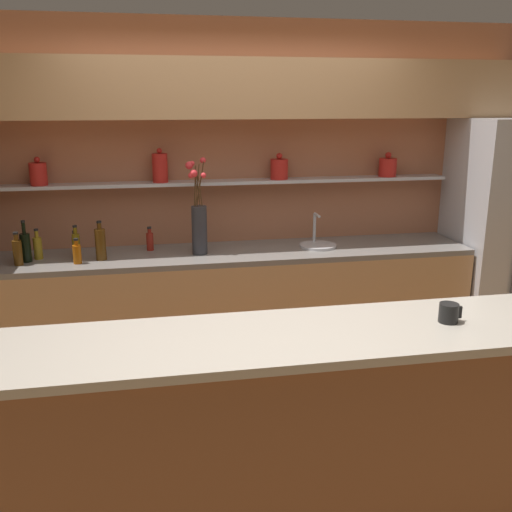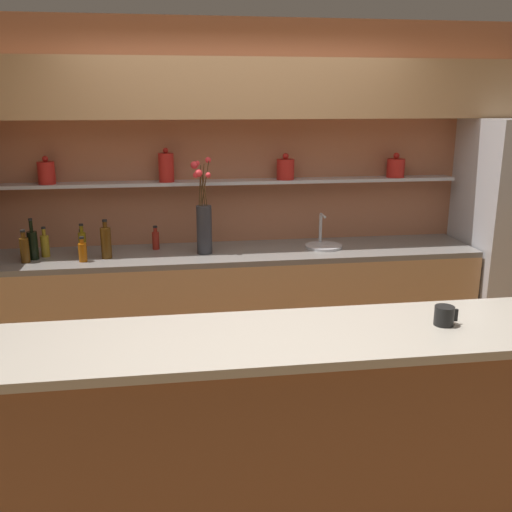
% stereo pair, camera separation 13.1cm
% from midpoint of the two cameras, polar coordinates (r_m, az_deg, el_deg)
% --- Properties ---
extents(ground_plane, '(12.00, 12.00, 0.00)m').
position_cam_midpoint_polar(ground_plane, '(3.54, 0.60, -19.29)').
color(ground_plane, brown).
extents(back_wall_unit, '(5.20, 0.44, 2.60)m').
position_cam_midpoint_polar(back_wall_unit, '(4.45, -3.25, 9.35)').
color(back_wall_unit, '#A86647').
rests_on(back_wall_unit, ground_plane).
extents(back_counter_unit, '(3.67, 0.62, 0.92)m').
position_cam_midpoint_polar(back_counter_unit, '(4.41, -3.58, -5.31)').
color(back_counter_unit, tan).
rests_on(back_counter_unit, ground_plane).
extents(island_counter, '(2.83, 0.61, 1.02)m').
position_cam_midpoint_polar(island_counter, '(2.78, 3.12, -17.36)').
color(island_counter, brown).
rests_on(island_counter, ground_plane).
extents(refrigerator, '(0.83, 0.73, 1.88)m').
position_cam_midpoint_polar(refrigerator, '(5.02, 23.01, 1.78)').
color(refrigerator, '#B7B7BC').
rests_on(refrigerator, ground_plane).
extents(flower_vase, '(0.15, 0.14, 0.70)m').
position_cam_midpoint_polar(flower_vase, '(4.16, -6.64, 3.33)').
color(flower_vase, '#2D2D33').
rests_on(flower_vase, back_counter_unit).
extents(sink_fixture, '(0.28, 0.28, 0.25)m').
position_cam_midpoint_polar(sink_fixture, '(4.40, 5.34, 1.25)').
color(sink_fixture, '#B7B7BC').
rests_on(sink_fixture, back_counter_unit).
extents(bottle_wine_0, '(0.07, 0.07, 0.29)m').
position_cam_midpoint_polar(bottle_wine_0, '(4.29, -22.87, 0.86)').
color(bottle_wine_0, black).
rests_on(bottle_wine_0, back_counter_unit).
extents(bottle_sauce_1, '(0.05, 0.05, 0.19)m').
position_cam_midpoint_polar(bottle_sauce_1, '(4.34, -18.42, 1.05)').
color(bottle_sauce_1, black).
rests_on(bottle_sauce_1, back_counter_unit).
extents(bottle_spirit_2, '(0.06, 0.06, 0.23)m').
position_cam_midpoint_polar(bottle_spirit_2, '(4.23, -23.57, 0.40)').
color(bottle_spirit_2, '#4C2D0C').
rests_on(bottle_spirit_2, back_counter_unit).
extents(bottle_oil_3, '(0.05, 0.05, 0.24)m').
position_cam_midpoint_polar(bottle_oil_3, '(4.25, -18.38, 1.04)').
color(bottle_oil_3, brown).
rests_on(bottle_oil_3, back_counter_unit).
extents(bottle_sauce_4, '(0.06, 0.06, 0.18)m').
position_cam_midpoint_polar(bottle_sauce_4, '(4.13, -18.33, 0.25)').
color(bottle_sauce_4, '#9E4C0A').
rests_on(bottle_sauce_4, back_counter_unit).
extents(bottle_sauce_5, '(0.05, 0.05, 0.18)m').
position_cam_midpoint_polar(bottle_sauce_5, '(4.35, -11.42, 1.53)').
color(bottle_sauce_5, maroon).
rests_on(bottle_sauce_5, back_counter_unit).
extents(bottle_spirit_6, '(0.07, 0.07, 0.28)m').
position_cam_midpoint_polar(bottle_spirit_6, '(4.17, -16.16, 1.19)').
color(bottle_spirit_6, '#4C2D0C').
rests_on(bottle_spirit_6, back_counter_unit).
extents(bottle_oil_7, '(0.06, 0.06, 0.22)m').
position_cam_midpoint_polar(bottle_oil_7, '(4.34, -21.80, 0.82)').
color(bottle_oil_7, olive).
rests_on(bottle_oil_7, back_counter_unit).
extents(coffee_mug, '(0.11, 0.09, 0.09)m').
position_cam_midpoint_polar(coffee_mug, '(2.76, 17.43, -5.46)').
color(coffee_mug, black).
rests_on(coffee_mug, island_counter).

